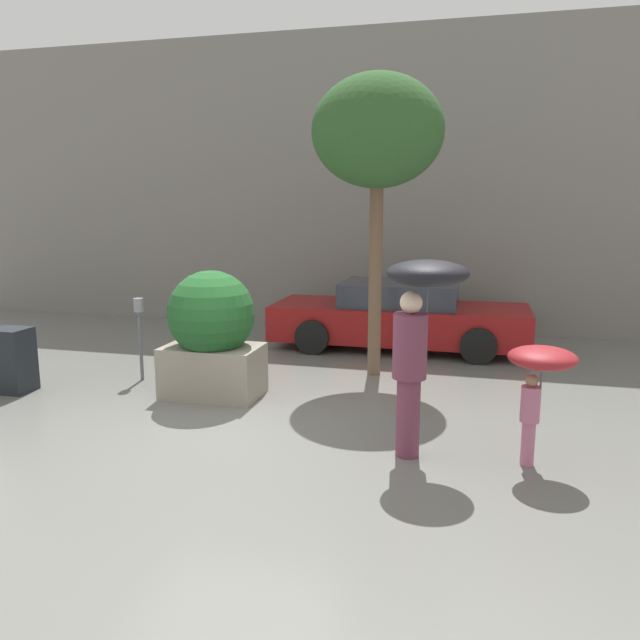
{
  "coord_description": "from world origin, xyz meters",
  "views": [
    {
      "loc": [
        2.74,
        -6.37,
        2.6
      ],
      "look_at": [
        0.68,
        1.6,
        1.05
      ],
      "focal_mm": 35.0,
      "sensor_mm": 36.0,
      "label": 1
    }
  ],
  "objects_px": {
    "street_tree": "(378,134)",
    "person_child": "(540,370)",
    "planter_box": "(212,332)",
    "person_adult": "(419,316)",
    "parked_car_near": "(399,317)",
    "newspaper_box": "(12,360)",
    "parking_meter": "(139,321)"
  },
  "relations": [
    {
      "from": "person_adult",
      "to": "parked_car_near",
      "type": "xyz_separation_m",
      "value": [
        -0.81,
        4.9,
        -0.91
      ]
    },
    {
      "from": "person_child",
      "to": "newspaper_box",
      "type": "bearing_deg",
      "value": -166.57
    },
    {
      "from": "planter_box",
      "to": "person_adult",
      "type": "xyz_separation_m",
      "value": [
        2.89,
        -1.38,
        0.59
      ]
    },
    {
      "from": "person_adult",
      "to": "newspaper_box",
      "type": "height_order",
      "value": "person_adult"
    },
    {
      "from": "parked_car_near",
      "to": "person_child",
      "type": "bearing_deg",
      "value": -158.09
    },
    {
      "from": "newspaper_box",
      "to": "parking_meter",
      "type": "bearing_deg",
      "value": 34.0
    },
    {
      "from": "parking_meter",
      "to": "newspaper_box",
      "type": "xyz_separation_m",
      "value": [
        -1.43,
        -0.97,
        -0.44
      ]
    },
    {
      "from": "parking_meter",
      "to": "street_tree",
      "type": "bearing_deg",
      "value": 19.9
    },
    {
      "from": "person_child",
      "to": "parked_car_near",
      "type": "relative_size",
      "value": 0.27
    },
    {
      "from": "planter_box",
      "to": "newspaper_box",
      "type": "height_order",
      "value": "planter_box"
    },
    {
      "from": "street_tree",
      "to": "person_child",
      "type": "bearing_deg",
      "value": -54.7
    },
    {
      "from": "street_tree",
      "to": "person_adult",
      "type": "bearing_deg",
      "value": -72.5
    },
    {
      "from": "planter_box",
      "to": "parking_meter",
      "type": "relative_size",
      "value": 1.4
    },
    {
      "from": "street_tree",
      "to": "newspaper_box",
      "type": "xyz_separation_m",
      "value": [
        -4.73,
        -2.16,
        -3.13
      ]
    },
    {
      "from": "person_child",
      "to": "street_tree",
      "type": "bearing_deg",
      "value": 145.8
    },
    {
      "from": "parked_car_near",
      "to": "newspaper_box",
      "type": "bearing_deg",
      "value": 129.43
    },
    {
      "from": "planter_box",
      "to": "person_adult",
      "type": "distance_m",
      "value": 3.26
    },
    {
      "from": "person_child",
      "to": "street_tree",
      "type": "distance_m",
      "value": 4.5
    },
    {
      "from": "planter_box",
      "to": "person_child",
      "type": "height_order",
      "value": "planter_box"
    },
    {
      "from": "parked_car_near",
      "to": "newspaper_box",
      "type": "distance_m",
      "value": 6.32
    },
    {
      "from": "parking_meter",
      "to": "person_child",
      "type": "bearing_deg",
      "value": -18.52
    },
    {
      "from": "street_tree",
      "to": "parking_meter",
      "type": "height_order",
      "value": "street_tree"
    },
    {
      "from": "planter_box",
      "to": "parking_meter",
      "type": "distance_m",
      "value": 1.43
    },
    {
      "from": "person_adult",
      "to": "newspaper_box",
      "type": "bearing_deg",
      "value": 154.18
    },
    {
      "from": "person_child",
      "to": "parking_meter",
      "type": "bearing_deg",
      "value": -178.02
    },
    {
      "from": "person_child",
      "to": "parking_meter",
      "type": "xyz_separation_m",
      "value": [
        -5.42,
        1.82,
        -0.11
      ]
    },
    {
      "from": "person_child",
      "to": "newspaper_box",
      "type": "xyz_separation_m",
      "value": [
        -6.85,
        0.85,
        -0.55
      ]
    },
    {
      "from": "person_adult",
      "to": "person_child",
      "type": "bearing_deg",
      "value": -16.67
    },
    {
      "from": "planter_box",
      "to": "parking_meter",
      "type": "bearing_deg",
      "value": 161.56
    },
    {
      "from": "parked_car_near",
      "to": "street_tree",
      "type": "xyz_separation_m",
      "value": [
        -0.14,
        -1.88,
        3.01
      ]
    },
    {
      "from": "person_child",
      "to": "planter_box",
      "type": "bearing_deg",
      "value": -178.05
    },
    {
      "from": "parking_meter",
      "to": "newspaper_box",
      "type": "height_order",
      "value": "parking_meter"
    }
  ]
}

